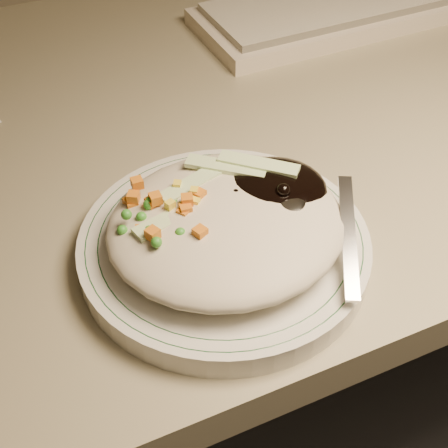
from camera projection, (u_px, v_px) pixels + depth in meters
name	position (u px, v px, depth m)	size (l,w,h in m)	color
desk	(212.00, 233.00, 0.83)	(1.40, 0.70, 0.74)	gray
plate	(224.00, 247.00, 0.52)	(0.24, 0.24, 0.02)	silver
plate_rim	(224.00, 238.00, 0.51)	(0.23, 0.23, 0.00)	#144723
meal	(229.00, 218.00, 0.50)	(0.21, 0.19, 0.05)	#B1A690
keyboard	(354.00, 6.00, 0.84)	(0.44, 0.16, 0.03)	beige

